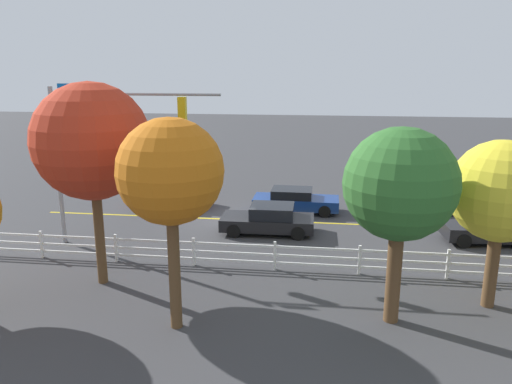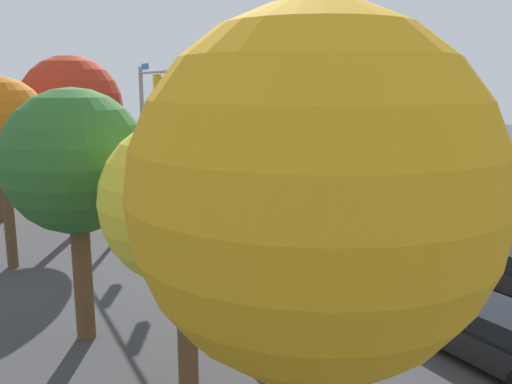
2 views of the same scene
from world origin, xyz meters
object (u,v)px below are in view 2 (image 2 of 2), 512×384
car_1 (493,335)px  tree_1 (1,126)px  car_4 (371,224)px  tree_2 (75,163)px  tree_5 (184,203)px  tree_0 (71,107)px  tree_3 (314,196)px  car_0 (507,268)px  car_2 (277,229)px  car_3 (286,192)px

car_1 → tree_1: tree_1 is taller
car_4 → tree_2: 12.86m
car_4 → tree_5: size_ratio=0.84×
tree_1 → tree_5: tree_1 is taller
tree_0 → tree_3: size_ratio=1.03×
car_4 → tree_2: size_ratio=0.77×
tree_2 → tree_3: 7.90m
car_0 → tree_1: bearing=-125.1°
tree_3 → tree_1: bearing=10.9°
car_4 → tree_1: 13.96m
car_1 → car_2: bearing=-3.8°
car_4 → car_3: bearing=179.4°
car_0 → tree_3: bearing=-64.2°
car_2 → tree_0: 9.61m
car_1 → car_4: bearing=-26.3°
car_0 → car_4: bearing=-178.7°
car_2 → tree_3: size_ratio=0.63×
car_3 → tree_3: size_ratio=0.60×
car_2 → tree_1: size_ratio=0.69×
car_0 → tree_2: bearing=-102.5°
tree_0 → tree_1: bearing=142.5°
tree_1 → tree_2: (-6.54, -1.25, -0.45)m
car_1 → tree_1: size_ratio=0.64×
car_1 → car_4: (9.04, -3.85, -0.01)m
car_0 → tree_2: tree_2 is taller
car_0 → tree_0: tree_0 is taller
car_4 → tree_0: size_ratio=0.64×
car_3 → tree_3: 21.63m
tree_0 → tree_3: bearing=179.9°
car_3 → tree_1: 14.43m
car_0 → tree_3: size_ratio=0.59×
car_4 → tree_1: tree_1 is taller
tree_0 → car_0: bearing=-140.4°
car_4 → tree_0: 12.95m
car_0 → car_1: size_ratio=1.02×
tree_3 → car_2: bearing=-27.6°
car_3 → car_4: bearing=1.1°
car_2 → tree_0: tree_0 is taller
car_3 → tree_5: bearing=-34.2°
car_0 → car_2: (7.18, 3.98, 0.02)m
tree_2 → tree_5: tree_2 is taller
car_3 → tree_5: 17.83m
tree_1 → tree_5: bearing=-164.7°
tree_3 → tree_0: bearing=-0.1°
car_1 → car_2: size_ratio=0.92×
tree_5 → car_1: bearing=-107.6°
tree_3 → tree_5: tree_3 is taller
car_0 → car_2: 8.21m
car_1 → tree_3: (-2.37, 6.41, 4.22)m
car_2 → tree_3: tree_3 is taller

